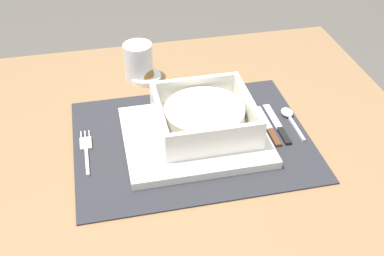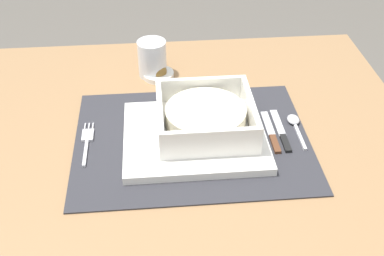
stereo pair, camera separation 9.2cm
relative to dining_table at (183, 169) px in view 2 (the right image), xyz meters
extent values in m
cube|color=#936D47|center=(0.00, 0.00, 0.09)|extent=(0.93, 0.76, 0.03)
cube|color=brown|center=(-0.41, 0.33, -0.27)|extent=(0.05, 0.05, 0.68)
cube|color=brown|center=(0.41, 0.33, -0.27)|extent=(0.05, 0.05, 0.68)
cube|color=#2D2D33|center=(0.02, -0.03, 0.10)|extent=(0.45, 0.34, 0.00)
cube|color=white|center=(0.02, -0.04, 0.11)|extent=(0.27, 0.23, 0.02)
cube|color=white|center=(0.04, -0.02, 0.13)|extent=(0.18, 0.18, 0.01)
cube|color=white|center=(-0.04, -0.02, 0.16)|extent=(0.01, 0.18, 0.05)
cube|color=white|center=(0.13, -0.02, 0.16)|extent=(0.01, 0.18, 0.05)
cube|color=white|center=(0.04, -0.10, 0.16)|extent=(0.16, 0.01, 0.05)
cube|color=white|center=(0.04, 0.07, 0.16)|extent=(0.16, 0.01, 0.05)
cylinder|color=beige|center=(0.04, -0.02, 0.15)|extent=(0.15, 0.15, 0.03)
cube|color=silver|center=(-0.18, -0.06, 0.11)|extent=(0.01, 0.07, 0.00)
cube|color=silver|center=(-0.18, -0.01, 0.11)|extent=(0.02, 0.04, 0.00)
cylinder|color=silver|center=(-0.19, 0.02, 0.11)|extent=(0.00, 0.02, 0.00)
cylinder|color=silver|center=(-0.18, 0.02, 0.11)|extent=(0.00, 0.02, 0.00)
cylinder|color=silver|center=(-0.18, 0.02, 0.11)|extent=(0.00, 0.02, 0.00)
cube|color=silver|center=(0.22, -0.05, 0.11)|extent=(0.01, 0.08, 0.00)
ellipsoid|color=silver|center=(0.22, 0.01, 0.11)|extent=(0.02, 0.03, 0.01)
cube|color=black|center=(0.19, -0.06, 0.11)|extent=(0.01, 0.05, 0.01)
cube|color=silver|center=(0.19, 0.00, 0.11)|extent=(0.01, 0.09, 0.00)
cube|color=#59331E|center=(0.17, -0.06, 0.11)|extent=(0.01, 0.05, 0.01)
cube|color=silver|center=(0.17, 0.00, 0.11)|extent=(0.01, 0.08, 0.00)
cylinder|color=white|center=(-0.05, 0.22, 0.14)|extent=(0.06, 0.06, 0.08)
cylinder|color=#C64C1E|center=(-0.05, 0.22, 0.13)|extent=(0.05, 0.05, 0.05)
cylinder|color=white|center=(-0.04, 0.21, 0.11)|extent=(0.07, 0.07, 0.01)
sphere|color=olive|center=(-0.04, 0.21, 0.12)|extent=(0.04, 0.04, 0.04)
camera|label=1|loc=(-0.14, -0.75, 0.69)|focal=45.89mm
camera|label=2|loc=(-0.05, -0.76, 0.69)|focal=45.89mm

